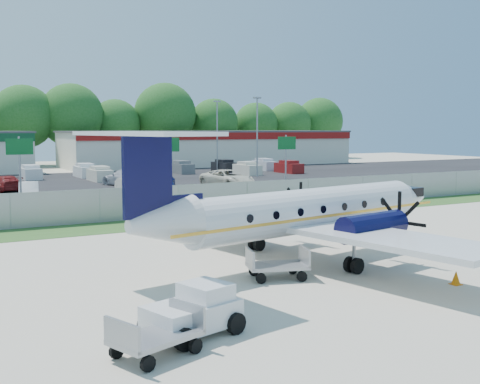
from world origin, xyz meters
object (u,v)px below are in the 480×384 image
pushback_tug (195,311)px  aircraft (303,211)px  baggage_cart_far (277,265)px  baggage_cart_near (156,335)px

pushback_tug → aircraft: bearing=38.1°
aircraft → baggage_cart_far: (-2.61, -2.12, -1.56)m
pushback_tug → baggage_cart_near: 1.80m
aircraft → pushback_tug: aircraft is taller
baggage_cart_far → aircraft: bearing=39.0°
pushback_tug → baggage_cart_far: bearing=37.6°
aircraft → baggage_cart_near: (-9.28, -7.09, -1.57)m
pushback_tug → baggage_cart_near: (-1.50, -0.99, -0.11)m
aircraft → pushback_tug: (-7.78, -6.10, -1.46)m
baggage_cart_near → baggage_cart_far: size_ratio=0.99×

